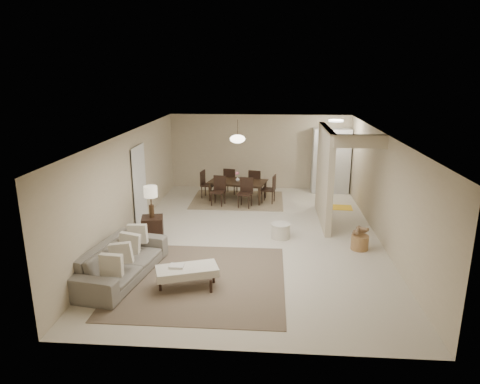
# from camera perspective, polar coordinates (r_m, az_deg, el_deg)

# --- Properties ---
(floor) EXTENTS (9.00, 9.00, 0.00)m
(floor) POSITION_cam_1_polar(r_m,az_deg,el_deg) (10.52, 1.80, -5.83)
(floor) COLOR beige
(floor) RESTS_ON ground
(ceiling) EXTENTS (9.00, 9.00, 0.00)m
(ceiling) POSITION_cam_1_polar(r_m,az_deg,el_deg) (9.88, 1.92, 7.78)
(ceiling) COLOR white
(ceiling) RESTS_ON back_wall
(back_wall) EXTENTS (6.00, 0.00, 6.00)m
(back_wall) POSITION_cam_1_polar(r_m,az_deg,el_deg) (14.52, 2.62, 5.36)
(back_wall) COLOR #C0B091
(back_wall) RESTS_ON floor
(left_wall) EXTENTS (0.00, 9.00, 9.00)m
(left_wall) POSITION_cam_1_polar(r_m,az_deg,el_deg) (10.67, -14.46, 1.05)
(left_wall) COLOR #C0B091
(left_wall) RESTS_ON floor
(right_wall) EXTENTS (0.00, 9.00, 9.00)m
(right_wall) POSITION_cam_1_polar(r_m,az_deg,el_deg) (10.45, 18.53, 0.41)
(right_wall) COLOR #C0B091
(right_wall) RESTS_ON floor
(partition) EXTENTS (0.15, 2.50, 2.50)m
(partition) POSITION_cam_1_polar(r_m,az_deg,el_deg) (11.42, 11.20, 2.20)
(partition) COLOR #C0B091
(partition) RESTS_ON floor
(doorway) EXTENTS (0.04, 0.90, 2.04)m
(doorway) POSITION_cam_1_polar(r_m,az_deg,el_deg) (11.27, -13.28, 0.69)
(doorway) COLOR black
(doorway) RESTS_ON floor
(pantry_cabinet) EXTENTS (1.20, 0.55, 2.10)m
(pantry_cabinet) POSITION_cam_1_polar(r_m,az_deg,el_deg) (14.34, 12.01, 4.09)
(pantry_cabinet) COLOR silver
(pantry_cabinet) RESTS_ON floor
(flush_light) EXTENTS (0.44, 0.44, 0.05)m
(flush_light) POSITION_cam_1_polar(r_m,az_deg,el_deg) (13.19, 12.68, 9.26)
(flush_light) COLOR white
(flush_light) RESTS_ON ceiling
(living_rug) EXTENTS (3.20, 3.20, 0.01)m
(living_rug) POSITION_cam_1_polar(r_m,az_deg,el_deg) (8.44, -5.25, -11.55)
(living_rug) COLOR brown
(living_rug) RESTS_ON floor
(sofa) EXTENTS (2.47, 1.30, 0.69)m
(sofa) POSITION_cam_1_polar(r_m,az_deg,el_deg) (8.67, -15.51, -8.86)
(sofa) COLOR slate
(sofa) RESTS_ON floor
(ottoman_bench) EXTENTS (1.23, 0.85, 0.40)m
(ottoman_bench) POSITION_cam_1_polar(r_m,az_deg,el_deg) (8.07, -7.08, -10.46)
(ottoman_bench) COLOR beige
(ottoman_bench) RESTS_ON living_rug
(side_table) EXTENTS (0.58, 0.58, 0.54)m
(side_table) POSITION_cam_1_polar(r_m,az_deg,el_deg) (10.46, -11.57, -4.70)
(side_table) COLOR black
(side_table) RESTS_ON floor
(table_lamp) EXTENTS (0.32, 0.32, 0.76)m
(table_lamp) POSITION_cam_1_polar(r_m,az_deg,el_deg) (10.20, -11.83, -0.32)
(table_lamp) COLOR #432E1C
(table_lamp) RESTS_ON side_table
(round_pouf) EXTENTS (0.46, 0.46, 0.36)m
(round_pouf) POSITION_cam_1_polar(r_m,az_deg,el_deg) (10.36, 5.43, -5.19)
(round_pouf) COLOR beige
(round_pouf) RESTS_ON floor
(wicker_basket) EXTENTS (0.48, 0.48, 0.33)m
(wicker_basket) POSITION_cam_1_polar(r_m,az_deg,el_deg) (10.05, 15.67, -6.49)
(wicker_basket) COLOR olive
(wicker_basket) RESTS_ON floor
(dining_rug) EXTENTS (2.80, 2.10, 0.01)m
(dining_rug) POSITION_cam_1_polar(r_m,az_deg,el_deg) (13.34, -0.32, -1.07)
(dining_rug) COLOR brown
(dining_rug) RESTS_ON floor
(dining_table) EXTENTS (1.90, 1.30, 0.61)m
(dining_table) POSITION_cam_1_polar(r_m,az_deg,el_deg) (13.25, -0.32, 0.17)
(dining_table) COLOR black
(dining_table) RESTS_ON dining_rug
(dining_chairs) EXTENTS (2.36, 1.90, 0.87)m
(dining_chairs) POSITION_cam_1_polar(r_m,az_deg,el_deg) (13.22, -0.32, 0.71)
(dining_chairs) COLOR black
(dining_chairs) RESTS_ON dining_rug
(vase) EXTENTS (0.13, 0.13, 0.13)m
(vase) POSITION_cam_1_polar(r_m,az_deg,el_deg) (13.16, -0.32, 1.73)
(vase) COLOR white
(vase) RESTS_ON dining_table
(yellow_mat) EXTENTS (0.90, 0.59, 0.01)m
(yellow_mat) POSITION_cam_1_polar(r_m,az_deg,el_deg) (12.95, 12.80, -2.00)
(yellow_mat) COLOR yellow
(yellow_mat) RESTS_ON floor
(pendant_light) EXTENTS (0.46, 0.46, 0.71)m
(pendant_light) POSITION_cam_1_polar(r_m,az_deg,el_deg) (12.91, -0.33, 7.09)
(pendant_light) COLOR #432E1C
(pendant_light) RESTS_ON ceiling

